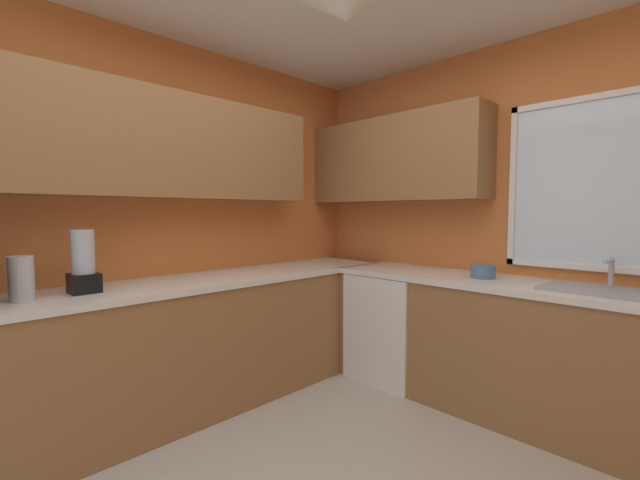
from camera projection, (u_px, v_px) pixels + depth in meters
name	position (u px, v px, depth m)	size (l,w,h in m)	color
room_shell	(354.00, 139.00, 2.20)	(3.68, 3.84, 2.65)	#D17238
counter_run_left	(182.00, 347.00, 2.75)	(0.65, 3.45, 0.90)	olive
counter_run_back	(528.00, 352.00, 2.65)	(2.77, 0.65, 0.90)	olive
dishwasher	(395.00, 325.00, 3.36)	(0.60, 0.60, 0.85)	white
kettle	(21.00, 279.00, 2.09)	(0.11, 0.11, 0.23)	#B7B7BC
sink_assembly	(605.00, 290.00, 2.35)	(0.63, 0.40, 0.19)	#9EA0A5
bowl	(483.00, 272.00, 2.84)	(0.17, 0.17, 0.09)	#4C7099
blender_appliance	(84.00, 264.00, 2.31)	(0.15, 0.15, 0.36)	black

